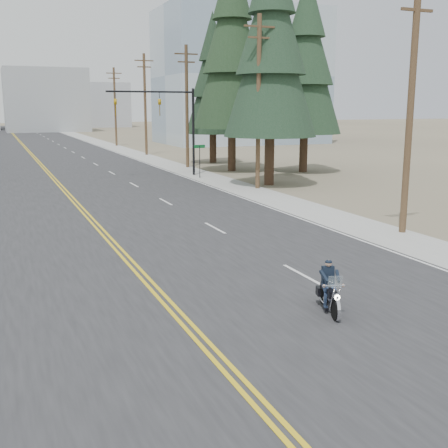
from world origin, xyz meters
TOP-DOWN VIEW (x-y plane):
  - ground_plane at (0.00, 0.00)m, footprint 400.00×400.00m
  - road at (0.00, 70.00)m, footprint 20.00×200.00m
  - sidewalk_right at (11.50, 70.00)m, footprint 3.00×200.00m
  - traffic_mast_right at (8.98, 32.00)m, footprint 7.10×0.26m
  - street_sign at (10.80, 30.00)m, footprint 0.90×0.06m
  - utility_pole_a at (12.50, 8.00)m, footprint 2.20×0.30m
  - utility_pole_b at (12.50, 23.00)m, footprint 2.20×0.30m
  - utility_pole_c at (12.50, 38.00)m, footprint 2.20×0.30m
  - utility_pole_d at (12.50, 53.00)m, footprint 2.20×0.30m
  - utility_pole_e at (12.50, 70.00)m, footprint 2.20×0.30m
  - glass_building at (32.00, 70.00)m, footprint 24.00×16.00m
  - haze_bldg_b at (8.00, 125.00)m, footprint 18.00×14.00m
  - haze_bldg_c at (40.00, 110.00)m, footprint 16.00×12.00m
  - haze_bldg_e at (25.00, 150.00)m, footprint 14.00×14.00m
  - motorcyclist at (3.95, 0.73)m, footprint 1.30×1.97m
  - conifer_near at (14.12, 24.44)m, footprint 6.56×6.56m
  - conifer_mid at (20.61, 30.70)m, footprint 6.19×6.19m
  - conifer_tall at (15.22, 33.87)m, footprint 6.74×6.74m
  - conifer_far at (16.36, 41.38)m, footprint 5.46×5.46m

SIDE VIEW (x-z plane):
  - ground_plane at x=0.00m, z-range 0.00..0.00m
  - road at x=0.00m, z-range 0.00..0.01m
  - sidewalk_right at x=11.50m, z-range 0.00..0.01m
  - motorcyclist at x=3.95m, z-range 0.00..1.42m
  - street_sign at x=10.80m, z-range 0.49..3.12m
  - traffic_mast_right at x=8.98m, z-range 1.44..8.44m
  - utility_pole_a at x=12.50m, z-range 0.23..11.23m
  - utility_pole_c at x=12.50m, z-range 0.23..11.23m
  - utility_pole_e at x=12.50m, z-range 0.23..11.23m
  - utility_pole_b at x=12.50m, z-range 0.23..11.73m
  - utility_pole_d at x=12.50m, z-range 0.23..11.73m
  - haze_bldg_e at x=25.00m, z-range 0.00..12.00m
  - haze_bldg_b at x=8.00m, z-range 0.00..14.00m
  - conifer_far at x=16.36m, z-range 1.08..15.71m
  - haze_bldg_c at x=40.00m, z-range 0.00..18.00m
  - conifer_mid at x=20.61m, z-range 1.22..17.73m
  - conifer_near at x=14.12m, z-range 1.29..18.66m
  - glass_building at x=32.00m, z-range 0.00..20.00m
  - conifer_tall at x=15.22m, z-range 1.39..20.11m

